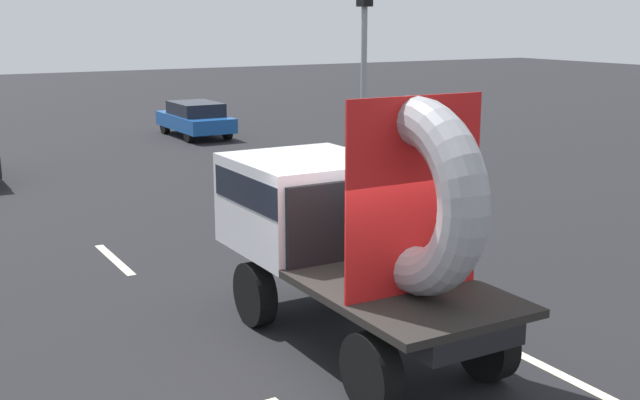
% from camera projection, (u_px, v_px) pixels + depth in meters
% --- Properties ---
extents(ground_plane, '(120.00, 120.00, 0.00)m').
position_uv_depth(ground_plane, '(362.00, 371.00, 10.16)').
color(ground_plane, black).
extents(flatbed_truck, '(2.02, 4.96, 3.50)m').
position_uv_depth(flatbed_truck, '(342.00, 219.00, 10.91)').
color(flatbed_truck, black).
rests_on(flatbed_truck, ground_plane).
extents(traffic_light, '(0.42, 0.36, 5.55)m').
position_uv_depth(traffic_light, '(364.00, 46.00, 21.14)').
color(traffic_light, gray).
rests_on(traffic_light, ground_plane).
extents(lane_dash_left_far, '(0.16, 2.17, 0.01)m').
position_uv_depth(lane_dash_left_far, '(114.00, 259.00, 14.84)').
color(lane_dash_left_far, beige).
rests_on(lane_dash_left_far, ground_plane).
extents(lane_dash_right_near, '(0.16, 2.99, 0.01)m').
position_uv_depth(lane_dash_right_near, '(534.00, 361.00, 10.45)').
color(lane_dash_right_near, beige).
rests_on(lane_dash_right_near, ground_plane).
extents(lane_dash_right_far, '(0.16, 2.76, 0.01)m').
position_uv_depth(lane_dash_right_far, '(269.00, 229.00, 16.99)').
color(lane_dash_right_far, beige).
rests_on(lane_dash_right_far, ground_plane).
extents(oncoming_car, '(1.71, 3.99, 1.30)m').
position_uv_depth(oncoming_car, '(195.00, 118.00, 30.03)').
color(oncoming_car, black).
rests_on(oncoming_car, ground_plane).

